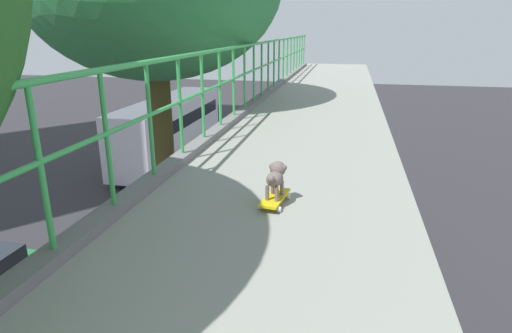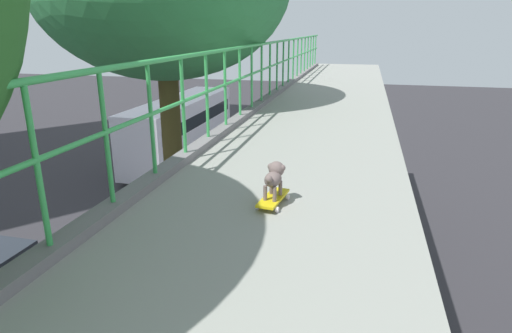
{
  "view_description": "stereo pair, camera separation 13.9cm",
  "coord_description": "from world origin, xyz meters",
  "px_view_note": "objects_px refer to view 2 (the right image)",
  "views": [
    {
      "loc": [
        1.74,
        -2.78,
        7.56
      ],
      "look_at": [
        0.85,
        1.36,
        6.18
      ],
      "focal_mm": 30.08,
      "sensor_mm": 36.0,
      "label": 1
    },
    {
      "loc": [
        1.87,
        -2.75,
        7.56
      ],
      "look_at": [
        0.85,
        1.36,
        6.18
      ],
      "focal_mm": 30.08,
      "sensor_mm": 36.0,
      "label": 2
    }
  ],
  "objects_px": {
    "city_bus": "(182,126)",
    "small_dog": "(274,176)",
    "toy_skateboard": "(273,198)",
    "car_black_fifth": "(160,243)"
  },
  "relations": [
    {
      "from": "car_black_fifth",
      "to": "city_bus",
      "type": "height_order",
      "value": "city_bus"
    },
    {
      "from": "city_bus",
      "to": "small_dog",
      "type": "height_order",
      "value": "small_dog"
    },
    {
      "from": "car_black_fifth",
      "to": "city_bus",
      "type": "bearing_deg",
      "value": 109.53
    },
    {
      "from": "car_black_fifth",
      "to": "toy_skateboard",
      "type": "height_order",
      "value": "toy_skateboard"
    },
    {
      "from": "toy_skateboard",
      "to": "small_dog",
      "type": "distance_m",
      "value": 0.22
    },
    {
      "from": "car_black_fifth",
      "to": "small_dog",
      "type": "distance_m",
      "value": 11.3
    },
    {
      "from": "small_dog",
      "to": "toy_skateboard",
      "type": "bearing_deg",
      "value": -103.53
    },
    {
      "from": "city_bus",
      "to": "small_dog",
      "type": "relative_size",
      "value": 31.58
    },
    {
      "from": "city_bus",
      "to": "toy_skateboard",
      "type": "height_order",
      "value": "toy_skateboard"
    },
    {
      "from": "small_dog",
      "to": "car_black_fifth",
      "type": "bearing_deg",
      "value": 124.39
    }
  ]
}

